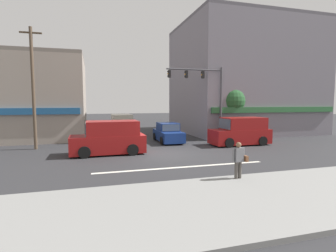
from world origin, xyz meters
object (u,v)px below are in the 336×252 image
(sedan_crossing_leftbound, at_px, (168,133))
(pedestrian_foreground_with_bag, at_px, (239,159))
(van_parked_curbside, at_px, (122,126))
(van_crossing_center, at_px, (109,138))
(traffic_light_mast, at_px, (207,90))
(street_tree, at_px, (230,101))
(utility_pole_near_left, at_px, (33,87))
(van_approaching_near, at_px, (241,132))

(sedan_crossing_leftbound, height_order, pedestrian_foreground_with_bag, pedestrian_foreground_with_bag)
(van_parked_curbside, bearing_deg, van_crossing_center, -100.71)
(traffic_light_mast, distance_m, sedan_crossing_leftbound, 4.87)
(traffic_light_mast, distance_m, van_parked_curbside, 9.14)
(street_tree, height_order, van_parked_curbside, street_tree)
(van_parked_curbside, bearing_deg, street_tree, -24.11)
(van_crossing_center, bearing_deg, sedan_crossing_leftbound, 37.93)
(van_parked_curbside, xyz_separation_m, pedestrian_foreground_with_bag, (3.09, -16.36, -0.05))
(van_parked_curbside, height_order, sedan_crossing_leftbound, van_parked_curbside)
(traffic_light_mast, xyz_separation_m, pedestrian_foreground_with_bag, (-3.47, -10.90, -3.35))
(van_crossing_center, bearing_deg, van_parked_curbside, 79.29)
(street_tree, relative_size, sedan_crossing_leftbound, 1.17)
(traffic_light_mast, distance_m, van_crossing_center, 9.51)
(traffic_light_mast, bearing_deg, sedan_crossing_leftbound, 172.33)
(utility_pole_near_left, distance_m, van_parked_curbside, 9.32)
(traffic_light_mast, bearing_deg, utility_pole_near_left, -178.86)
(pedestrian_foreground_with_bag, bearing_deg, street_tree, 62.48)
(pedestrian_foreground_with_bag, bearing_deg, van_crossing_center, 122.58)
(traffic_light_mast, height_order, van_crossing_center, traffic_light_mast)
(van_approaching_near, distance_m, pedestrian_foreground_with_bag, 9.88)
(utility_pole_near_left, xyz_separation_m, sedan_crossing_leftbound, (9.87, 0.70, -3.63))
(traffic_light_mast, distance_m, pedestrian_foreground_with_bag, 11.92)
(street_tree, distance_m, van_crossing_center, 12.28)
(utility_pole_near_left, bearing_deg, sedan_crossing_leftbound, 4.05)
(street_tree, relative_size, van_crossing_center, 1.04)
(sedan_crossing_leftbound, bearing_deg, utility_pole_near_left, -175.95)
(utility_pole_near_left, height_order, pedestrian_foreground_with_bag, utility_pole_near_left)
(van_parked_curbside, xyz_separation_m, sedan_crossing_leftbound, (3.30, -5.01, -0.29))
(traffic_light_mast, bearing_deg, street_tree, 23.42)
(traffic_light_mast, relative_size, van_approaching_near, 1.34)
(utility_pole_near_left, distance_m, traffic_light_mast, 13.12)
(van_crossing_center, height_order, pedestrian_foreground_with_bag, van_crossing_center)
(utility_pole_near_left, bearing_deg, van_crossing_center, -33.07)
(traffic_light_mast, distance_m, van_approaching_near, 4.50)
(utility_pole_near_left, bearing_deg, van_approaching_near, -8.61)
(traffic_light_mast, height_order, pedestrian_foreground_with_bag, traffic_light_mast)
(van_approaching_near, bearing_deg, pedestrian_foreground_with_bag, -121.92)
(van_approaching_near, bearing_deg, utility_pole_near_left, 171.39)
(van_parked_curbside, xyz_separation_m, van_approaching_near, (8.31, -7.97, 0.00))
(street_tree, relative_size, van_parked_curbside, 1.05)
(utility_pole_near_left, xyz_separation_m, traffic_light_mast, (13.12, 0.26, -0.04))
(street_tree, bearing_deg, van_parked_curbside, 155.89)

